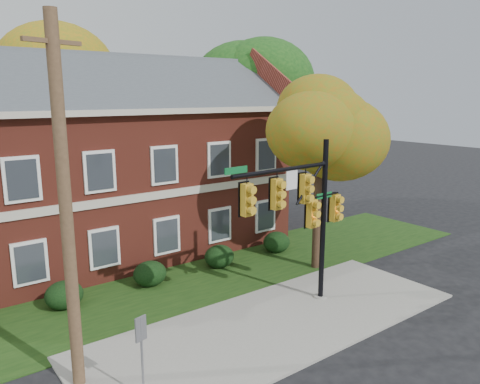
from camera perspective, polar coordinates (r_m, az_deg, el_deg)
ground at (r=16.29m, az=6.94°, el=-17.00°), size 120.00×120.00×0.00m
sidewalk at (r=16.91m, az=4.51°, el=-15.64°), size 14.00×5.00×0.08m
grass_strip at (r=20.57m, az=-4.91°, el=-10.53°), size 30.00×6.00×0.04m
apartment_building at (r=23.71m, az=-17.00°, el=4.43°), size 18.80×8.80×9.74m
hedge_left at (r=18.93m, az=-20.66°, el=-11.67°), size 1.40×1.26×1.05m
hedge_center at (r=20.06m, az=-10.93°, el=-9.75°), size 1.40×1.26×1.05m
hedge_right at (r=21.70m, az=-2.54°, el=-7.85°), size 1.40×1.26×1.05m
hedge_far_right at (r=23.75m, az=4.47°, el=-6.12°), size 1.40×1.26×1.05m
tree_near_right at (r=20.76m, az=10.46°, el=8.43°), size 4.50×4.25×8.58m
tree_right_rear at (r=30.04m, az=3.14°, el=12.38°), size 6.30×5.95×10.62m
tree_far_rear at (r=31.41m, az=-20.19°, el=12.98°), size 6.84×6.46×11.52m
traffic_signal at (r=16.89m, az=7.77°, el=-1.86°), size 5.58×0.62×6.23m
utility_pole at (r=12.61m, az=-20.47°, el=-2.02°), size 1.49×0.55×9.81m
sign_post at (r=12.77m, az=-11.92°, el=-17.68°), size 0.34×0.12×2.35m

